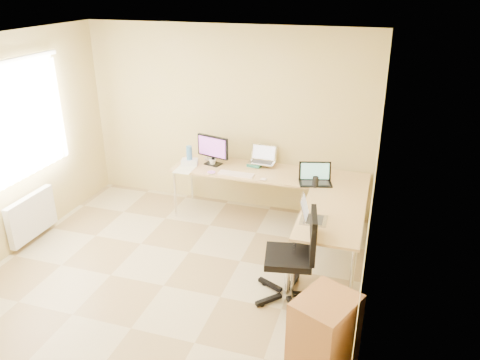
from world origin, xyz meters
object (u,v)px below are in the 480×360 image
(laptop_center, at_px, (262,155))
(laptop_return, at_px, (314,211))
(monitor, at_px, (213,150))
(office_chair, at_px, (288,257))
(desk_main, at_px, (268,196))
(keyboard, at_px, (236,174))
(desk_return, at_px, (329,243))
(laptop_black, at_px, (316,174))
(desk_fan, at_px, (207,150))
(water_bottle, at_px, (189,156))
(mug, at_px, (213,162))
(cabinet, at_px, (324,335))

(laptop_center, xyz_separation_m, laptop_return, (0.95, -1.39, -0.05))
(monitor, xyz_separation_m, office_chair, (1.44, -1.66, -0.44))
(desk_main, relative_size, laptop_center, 7.36)
(keyboard, bearing_deg, desk_return, -28.07)
(laptop_black, xyz_separation_m, desk_fan, (-1.63, 0.40, 0.02))
(monitor, xyz_separation_m, water_bottle, (-0.31, -0.12, -0.07))
(laptop_black, distance_m, desk_fan, 1.67)
(monitor, distance_m, water_bottle, 0.34)
(laptop_center, xyz_separation_m, mug, (-0.67, -0.19, -0.11))
(laptop_center, xyz_separation_m, cabinet, (1.27, -2.71, -0.53))
(keyboard, bearing_deg, monitor, 149.27)
(cabinet, bearing_deg, laptop_center, 139.36)
(desk_return, bearing_deg, laptop_center, 133.13)
(laptop_center, bearing_deg, desk_main, -51.95)
(laptop_center, bearing_deg, cabinet, -63.46)
(keyboard, relative_size, cabinet, 0.65)
(monitor, height_order, office_chair, monitor)
(desk_return, bearing_deg, mug, 150.56)
(laptop_return, bearing_deg, keyboard, 48.68)
(laptop_black, height_order, keyboard, laptop_black)
(mug, bearing_deg, office_chair, -48.68)
(monitor, bearing_deg, cabinet, -37.39)
(keyboard, distance_m, water_bottle, 0.76)
(desk_return, xyz_separation_m, laptop_black, (-0.31, 0.80, 0.49))
(water_bottle, xyz_separation_m, laptop_return, (1.93, -1.11, -0.03))
(monitor, height_order, water_bottle, monitor)
(desk_return, bearing_deg, monitor, 149.94)
(laptop_return, bearing_deg, laptop_center, 31.91)
(desk_main, distance_m, cabinet, 2.75)
(desk_return, height_order, laptop_return, laptop_return)
(laptop_center, relative_size, laptop_black, 0.88)
(mug, xyz_separation_m, office_chair, (1.44, -1.64, -0.28))
(desk_main, xyz_separation_m, keyboard, (-0.39, -0.23, 0.38))
(desk_main, bearing_deg, cabinet, -65.82)
(laptop_center, relative_size, cabinet, 0.49)
(monitor, xyz_separation_m, laptop_black, (1.48, -0.24, -0.08))
(mug, relative_size, desk_fan, 0.34)
(desk_main, bearing_deg, monitor, 177.37)
(monitor, distance_m, desk_fan, 0.23)
(desk_return, xyz_separation_m, mug, (-1.79, 1.01, 0.41))
(desk_main, distance_m, desk_return, 1.40)
(office_chair, distance_m, cabinet, 1.02)
(desk_main, bearing_deg, laptop_return, -56.08)
(desk_main, height_order, monitor, monitor)
(water_bottle, relative_size, laptop_return, 0.83)
(laptop_center, bearing_deg, monitor, -165.02)
(monitor, bearing_deg, desk_return, -14.83)
(desk_return, distance_m, laptop_center, 1.73)
(desk_fan, bearing_deg, monitor, -26.52)
(laptop_return, height_order, office_chair, office_chair)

